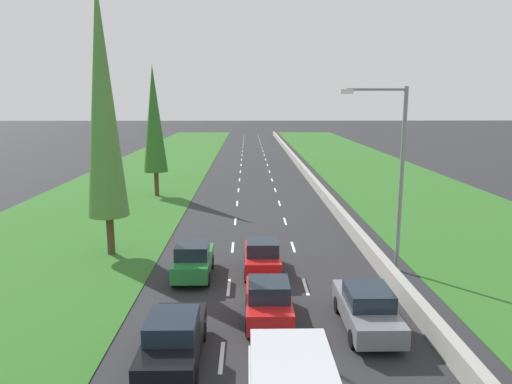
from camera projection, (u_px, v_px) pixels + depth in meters
The scene contains 13 objects.
ground_plane at pixel (255, 168), 59.88m from camera, with size 300.00×300.00×0.00m, color #28282B.
grass_verge_left at pixel (154, 168), 59.65m from camera, with size 14.00×140.00×0.04m, color #2D6623.
grass_verge_right at pixel (368, 168), 60.13m from camera, with size 14.00×140.00×0.04m, color #2D6623.
median_barrier at pixel (300, 165), 59.90m from camera, with size 0.44×120.00×0.85m, color #9E9B93.
lane_markings at pixel (255, 168), 59.88m from camera, with size 3.64×116.00×0.01m.
red_hatchback_centre_lane at pixel (268, 301), 18.07m from camera, with size 1.74×3.90×1.72m.
black_sedan_left_lane at pixel (173, 339), 15.23m from camera, with size 1.82×4.50×1.64m.
grey_sedan_right_lane at pixel (367, 308), 17.49m from camera, with size 1.82×4.50×1.64m.
red_hatchback_centre_lane_third at pixel (262, 257), 23.19m from camera, with size 1.74×3.90×1.72m.
green_hatchback_left_lane at pixel (193, 260), 22.66m from camera, with size 1.74×3.90×1.72m.
poplar_tree_second at pixel (103, 101), 24.67m from camera, with size 2.16×2.16×14.57m.
poplar_tree_third at pixel (154, 119), 41.12m from camera, with size 2.09×2.09×11.43m.
street_light_mast at pixel (395, 166), 22.75m from camera, with size 3.20×0.28×9.00m.
Camera 1 is at (-0.87, 0.63, 8.31)m, focal length 33.34 mm.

